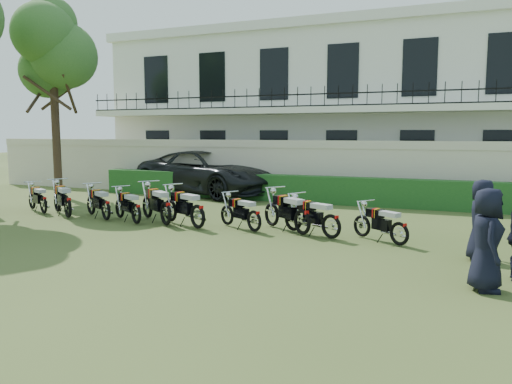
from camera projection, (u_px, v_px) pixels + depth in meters
ground at (190, 238)px, 12.37m from camera, size 100.00×100.00×0.00m
perimeter_wall at (292, 169)px, 19.57m from camera, size 30.00×0.35×2.30m
hedge at (310, 189)px, 18.54m from camera, size 18.00×0.60×1.00m
building at (330, 110)px, 24.74m from camera, size 20.40×9.60×7.40m
tree_west_near at (53, 49)px, 19.65m from camera, size 3.40×3.20×7.90m
motorcycle_0 at (43, 201)px, 15.88m from camera, size 1.60×0.91×0.96m
motorcycle_1 at (68, 202)px, 15.05m from camera, size 1.74×1.21×1.10m
motorcycle_2 at (106, 205)px, 14.66m from camera, size 1.66×1.03×1.02m
motorcycle_3 at (136, 209)px, 14.07m from camera, size 1.61×1.02×1.00m
motorcycle_4 at (166, 207)px, 13.83m from camera, size 1.78×1.29×1.15m
motorcycle_5 at (198, 211)px, 13.36m from camera, size 1.88×1.05×1.12m
motorcycle_6 at (254, 216)px, 12.97m from camera, size 1.60×0.94×0.97m
motorcycle_7 at (302, 216)px, 12.55m from camera, size 1.71×1.28×1.11m
motorcycle_8 at (331, 220)px, 12.10m from camera, size 1.74×0.96×1.04m
motorcycle_9 at (400, 228)px, 11.39m from camera, size 1.47×1.02×0.93m
suv at (209, 172)px, 21.04m from camera, size 7.26×4.92×1.85m
officer_0 at (487, 240)px, 8.15m from camera, size 0.66×0.91×1.71m
officer_3 at (481, 221)px, 10.03m from camera, size 0.76×0.94×1.67m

